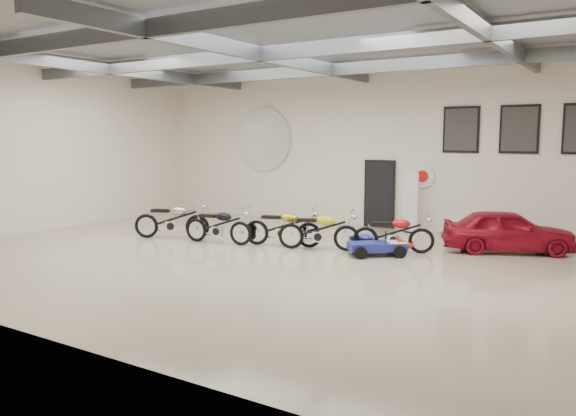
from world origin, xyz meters
The scene contains 18 objects.
floor centered at (0.00, 0.00, 0.00)m, with size 16.00×12.00×0.01m, color #B8A58D.
ceiling centered at (0.00, 0.00, 5.00)m, with size 16.00×12.00×0.01m, color slate.
back_wall centered at (0.00, 6.00, 2.50)m, with size 16.00×0.02×5.00m, color #F1E5CF.
left_wall centered at (-8.00, 0.00, 2.50)m, with size 0.02×12.00×5.00m, color #F1E5CF.
ceiling_beams centered at (0.00, 0.00, 4.75)m, with size 15.80×11.80×0.32m, color #505457, non-canonical shape.
door centered at (0.50, 5.95, 1.05)m, with size 0.92×0.08×2.10m, color black.
logo_plaque centered at (-4.00, 5.95, 2.80)m, with size 2.30×0.06×1.16m, color silver, non-canonical shape.
poster_left centered at (3.00, 5.96, 3.10)m, with size 1.05×0.08×1.35m, color black, non-canonical shape.
poster_mid centered at (4.60, 5.96, 3.10)m, with size 1.05×0.08×1.35m, color black, non-canonical shape.
oil_sign centered at (1.90, 5.95, 1.70)m, with size 0.72×0.10×0.72m, color white, non-canonical shape.
banner_stand centered at (1.69, 5.50, 0.92)m, with size 0.50×0.20×1.84m, color white, non-canonical shape.
motorcycle_silver centered at (-3.74, 0.92, 0.56)m, with size 2.15×0.67×1.12m, color silver, non-canonical shape.
motorcycle_black centered at (-2.14, 1.03, 0.52)m, with size 2.00×0.62×1.04m, color silver, non-canonical shape.
motorcycle_gold centered at (-0.44, 1.63, 0.54)m, with size 2.07×0.64×1.08m, color silver, non-canonical shape.
motorcycle_yellow centered at (0.61, 1.70, 0.53)m, with size 2.06×0.64×1.07m, color silver, non-canonical shape.
motorcycle_red centered at (2.37, 2.38, 0.51)m, with size 1.97×0.61×1.02m, color silver, non-canonical shape.
go_kart centered at (2.29, 1.91, 0.31)m, with size 1.71×0.77×0.62m, color navy, non-canonical shape.
vintage_car centered at (4.78, 4.00, 0.54)m, with size 3.18×1.28×1.08m, color maroon.
Camera 1 is at (7.43, -10.75, 2.87)m, focal length 35.00 mm.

